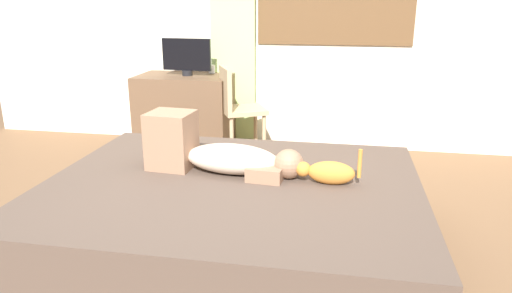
# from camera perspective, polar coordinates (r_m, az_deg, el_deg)

# --- Properties ---
(ground_plane) EXTENTS (16.00, 16.00, 0.00)m
(ground_plane) POSITION_cam_1_polar(r_m,az_deg,el_deg) (2.87, -4.02, -12.82)
(ground_plane) COLOR brown
(bed) EXTENTS (2.15, 1.74, 0.46)m
(bed) POSITION_cam_1_polar(r_m,az_deg,el_deg) (2.75, -2.84, -8.77)
(bed) COLOR brown
(bed) RESTS_ON ground
(person_lying) EXTENTS (0.94, 0.33, 0.34)m
(person_lying) POSITION_cam_1_polar(r_m,az_deg,el_deg) (2.79, -4.85, -0.74)
(person_lying) COLOR #CCB299
(person_lying) RESTS_ON bed
(cat) EXTENTS (0.36, 0.12, 0.21)m
(cat) POSITION_cam_1_polar(r_m,az_deg,el_deg) (2.63, 8.67, -3.08)
(cat) COLOR #C67A2D
(cat) RESTS_ON bed
(desk) EXTENTS (0.90, 0.56, 0.74)m
(desk) POSITION_cam_1_polar(r_m,az_deg,el_deg) (4.72, -8.52, 4.05)
(desk) COLOR brown
(desk) RESTS_ON ground
(tv_monitor) EXTENTS (0.48, 0.10, 0.35)m
(tv_monitor) POSITION_cam_1_polar(r_m,az_deg,el_deg) (4.62, -8.38, 10.71)
(tv_monitor) COLOR black
(tv_monitor) RESTS_ON desk
(cup) EXTENTS (0.07, 0.07, 0.08)m
(cup) POSITION_cam_1_polar(r_m,az_deg,el_deg) (4.76, -5.37, 9.29)
(cup) COLOR white
(cup) RESTS_ON desk
(chair_by_desk) EXTENTS (0.51, 0.51, 0.86)m
(chair_by_desk) POSITION_cam_1_polar(r_m,az_deg,el_deg) (4.36, -2.38, 4.98)
(chair_by_desk) COLOR tan
(chair_by_desk) RESTS_ON ground
(curtain_left) EXTENTS (0.44, 0.06, 2.38)m
(curtain_left) POSITION_cam_1_polar(r_m,az_deg,el_deg) (4.76, -2.78, 14.32)
(curtain_left) COLOR #ADCC75
(curtain_left) RESTS_ON ground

